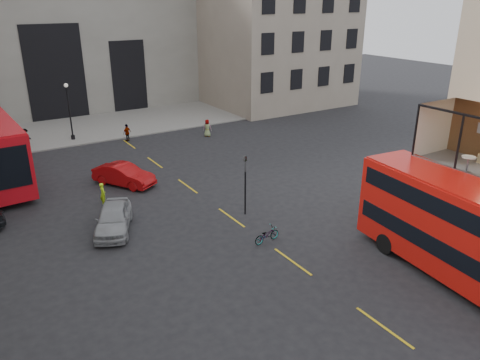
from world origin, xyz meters
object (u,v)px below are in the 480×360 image
car_b (124,175)px  pedestrian_b (25,138)px  bus_near (472,233)px  pedestrian_c (127,133)px  bicycle (267,235)px  cyclist (103,194)px  traffic_light_near (245,178)px  pedestrian_d (207,128)px  cafe_table_far (468,162)px  car_a (113,218)px  street_lamp_b (70,115)px

car_b → pedestrian_b: size_ratio=2.69×
bus_near → pedestrian_c: bus_near is taller
car_b → pedestrian_b: pedestrian_b is taller
car_b → bicycle: car_b is taller
pedestrian_c → bicycle: bearing=62.4°
cyclist → traffic_light_near: bearing=-130.1°
pedestrian_d → cafe_table_far: cafe_table_far is taller
car_b → bicycle: bearing=-105.0°
car_a → cyclist: car_a is taller
car_b → traffic_light_near: bearing=-93.7°
traffic_light_near → bus_near: size_ratio=0.31×
cafe_table_far → pedestrian_b: bearing=115.9°
car_a → bicycle: (6.65, -5.77, -0.35)m
bus_near → cafe_table_far: cafe_table_far is taller
pedestrian_b → pedestrian_d: (15.38, -5.52, -0.03)m
bus_near → cyclist: size_ratio=7.98×
street_lamp_b → pedestrian_b: street_lamp_b is taller
street_lamp_b → bicycle: size_ratio=3.23×
traffic_light_near → cyclist: traffic_light_near is taller
car_a → pedestrian_c: bearing=92.7°
car_a → bicycle: 8.81m
street_lamp_b → cyclist: bearing=-97.1°
car_a → car_b: size_ratio=1.00×
traffic_light_near → cafe_table_far: 12.08m
pedestrian_c → pedestrian_d: bearing=132.8°
car_a → pedestrian_d: pedestrian_d is taller
cyclist → cafe_table_far: cafe_table_far is taller
street_lamp_b → bicycle: 26.00m
cyclist → car_a: bearing=172.4°
traffic_light_near → bus_near: bus_near is taller
pedestrian_b → pedestrian_c: 8.83m
street_lamp_b → car_a: size_ratio=1.16×
pedestrian_d → cyclist: bearing=75.9°
bus_near → car_b: (-9.19, 20.48, -1.92)m
pedestrian_b → bus_near: bearing=-98.9°
street_lamp_b → car_b: (0.31, -13.33, -1.64)m
traffic_light_near → cyclist: (-7.00, 6.03, -1.66)m
street_lamp_b → cafe_table_far: (11.40, -31.88, 2.75)m
cafe_table_far → bicycle: bearing=139.4°
bus_near → cyclist: (-11.50, 17.84, -1.91)m
car_b → car_a: bearing=-145.9°
bicycle → bus_near: bearing=-152.2°
car_b → bicycle: 12.84m
bicycle → pedestrian_d: 21.34m
car_b → pedestrian_b: bearing=76.2°
bus_near → bicycle: bearing=123.4°
car_b → cafe_table_far: size_ratio=5.60×
street_lamp_b → cafe_table_far: 33.97m
cyclist → pedestrian_b: 16.10m
pedestrian_b → pedestrian_d: pedestrian_b is taller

